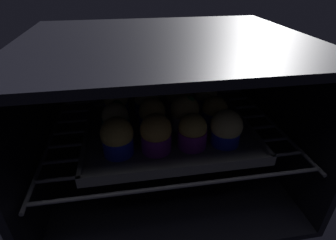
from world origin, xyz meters
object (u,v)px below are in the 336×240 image
(muffin_row1_col0, at_px, (116,119))
(muffin_row0_col0, at_px, (117,137))
(muffin_row2_col1, at_px, (147,101))
(baking_tray, at_px, (168,130))
(muffin_row1_col2, at_px, (185,113))
(muffin_row1_col3, at_px, (215,112))
(muffin_row2_col0, at_px, (116,104))
(muffin_row0_col3, at_px, (226,129))
(muffin_row0_col2, at_px, (192,132))
(muffin_row2_col3, at_px, (205,97))
(muffin_row0_col1, at_px, (156,134))
(muffin_row1_col1, at_px, (152,115))
(muffin_row2_col2, at_px, (178,99))

(muffin_row1_col0, bearing_deg, muffin_row0_col0, -87.33)
(muffin_row2_col1, bearing_deg, muffin_row1_col0, -134.73)
(baking_tray, xyz_separation_m, muffin_row1_col2, (0.04, -0.00, 0.04))
(muffin_row1_col3, distance_m, muffin_row2_col0, 0.24)
(muffin_row0_col3, bearing_deg, muffin_row1_col0, 160.88)
(muffin_row0_col0, height_order, muffin_row1_col2, muffin_row1_col2)
(muffin_row0_col2, bearing_deg, muffin_row2_col1, 117.09)
(muffin_row1_col2, relative_size, muffin_row2_col3, 1.04)
(muffin_row1_col3, bearing_deg, muffin_row0_col1, -152.50)
(muffin_row1_col0, relative_size, muffin_row1_col1, 0.98)
(muffin_row0_col1, distance_m, muffin_row1_col3, 0.17)
(baking_tray, distance_m, muffin_row2_col1, 0.10)
(muffin_row2_col0, xyz_separation_m, muffin_row2_col3, (0.23, 0.00, 0.00))
(muffin_row0_col1, distance_m, muffin_row1_col2, 0.11)
(muffin_row2_col2, bearing_deg, muffin_row0_col3, -64.71)
(muffin_row0_col1, height_order, muffin_row1_col2, muffin_row1_col2)
(muffin_row1_col2, distance_m, muffin_row2_col0, 0.17)
(muffin_row0_col2, bearing_deg, muffin_row0_col1, -178.22)
(muffin_row0_col3, height_order, muffin_row2_col2, muffin_row2_col2)
(muffin_row0_col3, bearing_deg, muffin_row1_col1, 151.34)
(muffin_row1_col3, height_order, muffin_row2_col1, muffin_row2_col1)
(muffin_row0_col1, distance_m, muffin_row0_col2, 0.08)
(muffin_row2_col1, bearing_deg, muffin_row1_col3, -27.87)
(muffin_row2_col2, xyz_separation_m, muffin_row2_col3, (0.07, 0.00, -0.00))
(muffin_row2_col0, bearing_deg, muffin_row1_col3, -18.84)
(baking_tray, height_order, muffin_row2_col1, muffin_row2_col1)
(muffin_row0_col0, height_order, muffin_row2_col2, same)
(muffin_row0_col1, bearing_deg, muffin_row0_col3, 0.24)
(muffin_row0_col3, relative_size, muffin_row2_col0, 0.99)
(baking_tray, height_order, muffin_row0_col1, muffin_row0_col1)
(muffin_row0_col2, bearing_deg, muffin_row2_col0, 135.46)
(muffin_row0_col1, relative_size, muffin_row1_col0, 1.08)
(muffin_row1_col0, xyz_separation_m, muffin_row2_col2, (0.15, 0.07, 0.00))
(muffin_row0_col0, height_order, muffin_row0_col2, muffin_row0_col0)
(muffin_row0_col1, xyz_separation_m, muffin_row2_col2, (0.08, 0.15, -0.00))
(muffin_row0_col1, height_order, muffin_row0_col2, muffin_row0_col1)
(muffin_row1_col0, xyz_separation_m, muffin_row1_col2, (0.16, -0.00, 0.00))
(muffin_row2_col3, bearing_deg, muffin_row1_col1, -152.93)
(muffin_row0_col3, distance_m, muffin_row1_col1, 0.17)
(baking_tray, xyz_separation_m, muffin_row2_col2, (0.04, 0.08, 0.04))
(muffin_row1_col3, distance_m, muffin_row2_col1, 0.17)
(baking_tray, relative_size, muffin_row0_col2, 5.06)
(muffin_row0_col0, distance_m, muffin_row2_col2, 0.21)
(muffin_row1_col1, relative_size, muffin_row2_col3, 0.96)
(muffin_row0_col3, bearing_deg, baking_tray, 145.36)
(muffin_row0_col1, height_order, muffin_row1_col0, muffin_row0_col1)
(muffin_row1_col2, bearing_deg, muffin_row1_col1, 176.51)
(muffin_row0_col0, relative_size, muffin_row2_col3, 0.99)
(muffin_row0_col3, xyz_separation_m, muffin_row2_col3, (0.00, 0.15, 0.00))
(baking_tray, distance_m, muffin_row2_col0, 0.14)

